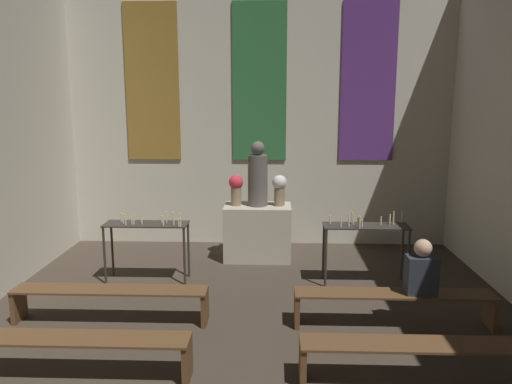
# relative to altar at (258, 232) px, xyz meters

# --- Properties ---
(wall_back) EXTENTS (7.27, 0.16, 5.06)m
(wall_back) POSITION_rel_altar_xyz_m (0.00, 1.01, 2.09)
(wall_back) COLOR beige
(wall_back) RESTS_ON ground_plane
(altar) EXTENTS (1.14, 0.71, 0.94)m
(altar) POSITION_rel_altar_xyz_m (0.00, 0.00, 0.00)
(altar) COLOR #BCB29E
(altar) RESTS_ON ground_plane
(statue) EXTENTS (0.33, 0.33, 1.10)m
(statue) POSITION_rel_altar_xyz_m (0.00, 0.00, 0.97)
(statue) COLOR #5B5651
(statue) RESTS_ON altar
(flower_vase_left) EXTENTS (0.25, 0.25, 0.53)m
(flower_vase_left) POSITION_rel_altar_xyz_m (-0.37, 0.00, 0.78)
(flower_vase_left) COLOR #937A5B
(flower_vase_left) RESTS_ON altar
(flower_vase_right) EXTENTS (0.25, 0.25, 0.53)m
(flower_vase_right) POSITION_rel_altar_xyz_m (0.37, 0.00, 0.78)
(flower_vase_right) COLOR #937A5B
(flower_vase_right) RESTS_ON altar
(candle_rack_left) EXTENTS (1.26, 0.42, 1.09)m
(candle_rack_left) POSITION_rel_altar_xyz_m (-1.64, -1.14, 0.29)
(candle_rack_left) COLOR #332D28
(candle_rack_left) RESTS_ON ground_plane
(candle_rack_right) EXTENTS (1.26, 0.42, 1.10)m
(candle_rack_right) POSITION_rel_altar_xyz_m (1.64, -1.13, 0.29)
(candle_rack_right) COLOR #332D28
(candle_rack_right) RESTS_ON ground_plane
(pew_third_left) EXTENTS (2.41, 0.36, 0.43)m
(pew_third_left) POSITION_rel_altar_xyz_m (-1.74, -3.85, -0.14)
(pew_third_left) COLOR brown
(pew_third_left) RESTS_ON ground_plane
(pew_third_right) EXTENTS (2.41, 0.36, 0.43)m
(pew_third_right) POSITION_rel_altar_xyz_m (1.74, -3.85, -0.14)
(pew_third_right) COLOR brown
(pew_third_right) RESTS_ON ground_plane
(pew_back_left) EXTENTS (2.41, 0.36, 0.43)m
(pew_back_left) POSITION_rel_altar_xyz_m (-1.74, -2.58, -0.14)
(pew_back_left) COLOR brown
(pew_back_left) RESTS_ON ground_plane
(pew_back_right) EXTENTS (2.41, 0.36, 0.43)m
(pew_back_right) POSITION_rel_altar_xyz_m (1.74, -2.58, -0.14)
(pew_back_right) COLOR brown
(pew_back_right) RESTS_ON ground_plane
(person_seated) EXTENTS (0.36, 0.24, 0.67)m
(person_seated) POSITION_rel_altar_xyz_m (2.05, -2.58, 0.26)
(person_seated) COLOR #282D38
(person_seated) RESTS_ON pew_back_right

